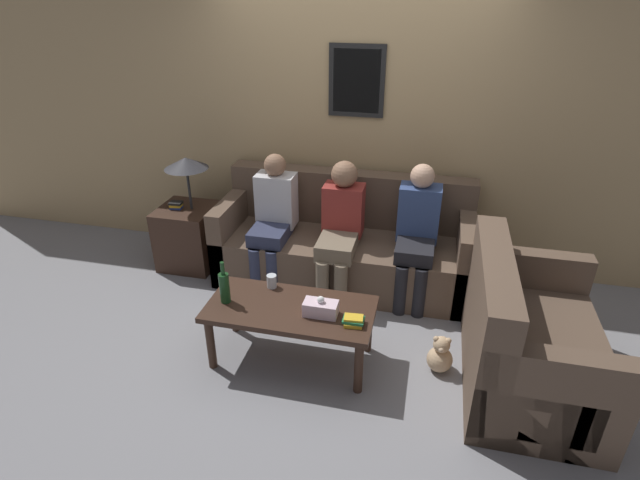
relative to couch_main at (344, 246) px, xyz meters
name	(u,v)px	position (x,y,z in m)	size (l,w,h in m)	color
ground_plane	(332,307)	(0.00, -0.51, -0.32)	(16.00, 16.00, 0.00)	gray
wall_back	(356,126)	(0.00, 0.44, 0.98)	(9.00, 0.08, 2.60)	tan
couch_main	(344,246)	(0.00, 0.00, 0.00)	(2.23, 0.84, 0.93)	brown
couch_side	(526,343)	(1.43, -1.07, 0.00)	(0.84, 1.28, 0.93)	brown
coffee_table	(291,314)	(-0.15, -1.20, 0.07)	(1.17, 0.55, 0.45)	#382319
side_table_with_lamp	(189,230)	(-1.48, -0.10, 0.04)	(0.51, 0.51, 1.08)	#382319
wine_bottle	(224,287)	(-0.61, -1.24, 0.25)	(0.07, 0.07, 0.32)	#19421E
drinking_glass	(272,281)	(-0.35, -0.99, 0.18)	(0.07, 0.07, 0.10)	silver
book_stack	(353,321)	(0.31, -1.30, 0.16)	(0.14, 0.12, 0.06)	gold
tissue_box	(321,308)	(0.07, -1.24, 0.18)	(0.23, 0.12, 0.14)	silver
person_left	(273,216)	(-0.61, -0.15, 0.30)	(0.34, 0.58, 1.15)	#2D334C
person_middle	(340,224)	(0.00, -0.20, 0.31)	(0.34, 0.63, 1.14)	#756651
person_right	(417,230)	(0.63, -0.15, 0.31)	(0.34, 0.58, 1.16)	black
teddy_bear	(440,356)	(0.90, -1.08, -0.20)	(0.18, 0.18, 0.28)	tan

